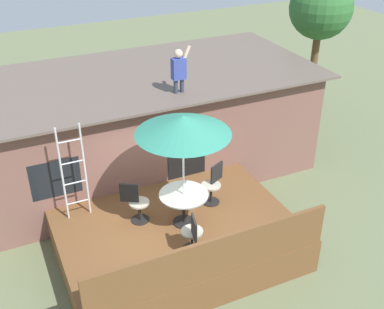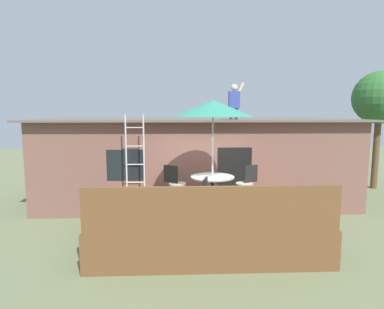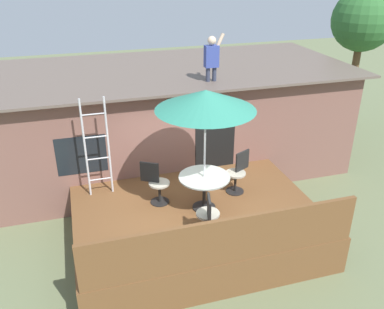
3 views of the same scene
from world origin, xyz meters
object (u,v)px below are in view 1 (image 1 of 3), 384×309
patio_chair_left (136,203)px  patio_chair_right (213,184)px  person_figure (179,68)px  patio_chair_near (193,234)px  patio_table (184,200)px  backyard_tree (321,9)px  patio_umbrella (183,125)px  step_ladder (74,173)px

patio_chair_left → patio_chair_right: (1.82, -0.05, 0.00)m
person_figure → patio_chair_near: size_ratio=1.21×
patio_table → patio_chair_left: bearing=150.2°
patio_table → patio_chair_left: patio_chair_left is taller
patio_chair_right → backyard_tree: bearing=-170.0°
backyard_tree → patio_umbrella: bearing=-144.7°
patio_chair_left → patio_chair_near: (0.66, -1.46, 0.00)m
patio_table → step_ladder: step_ladder is taller
patio_umbrella → step_ladder: 2.64m
patio_table → patio_chair_right: bearing=26.4°
step_ladder → patio_chair_near: step_ladder is taller
person_figure → patio_chair_left: size_ratio=1.21×
patio_umbrella → patio_chair_near: (-0.23, -0.94, -1.89)m
person_figure → patio_chair_near: 3.98m
person_figure → patio_chair_near: bearing=-109.4°
patio_table → patio_umbrella: patio_umbrella is taller
step_ladder → patio_chair_left: (1.09, -0.70, -0.64)m
patio_umbrella → patio_chair_right: 2.16m
patio_table → patio_umbrella: bearing=128.7°
backyard_tree → step_ladder: bearing=-157.2°
patio_table → patio_chair_near: size_ratio=1.13×
patio_chair_near → backyard_tree: backyard_tree is taller
patio_chair_near → backyard_tree: (7.32, 5.96, 2.33)m
patio_chair_right → patio_chair_near: (-1.16, -1.40, 0.00)m
patio_umbrella → patio_chair_left: bearing=150.2°
patio_table → backyard_tree: (7.09, 5.02, 2.20)m
patio_table → person_figure: bearing=68.3°
step_ladder → person_figure: bearing=18.9°
person_figure → backyard_tree: 6.83m
patio_chair_right → backyard_tree: (6.16, 4.55, 2.33)m
patio_chair_near → patio_chair_right: bearing=-25.8°
step_ladder → patio_chair_near: 2.85m
patio_umbrella → patio_chair_near: patio_umbrella is taller
patio_chair_left → person_figure: bearing=73.3°
step_ladder → person_figure: 3.39m
patio_chair_near → patio_umbrella: bearing=0.0°
patio_chair_right → patio_chair_near: size_ratio=1.00×
patio_chair_left → backyard_tree: (7.99, 4.50, 2.33)m
patio_umbrella → backyard_tree: 8.70m
patio_umbrella → patio_chair_near: 2.12m
patio_table → patio_chair_left: size_ratio=1.13×
patio_chair_left → backyard_tree: 9.46m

